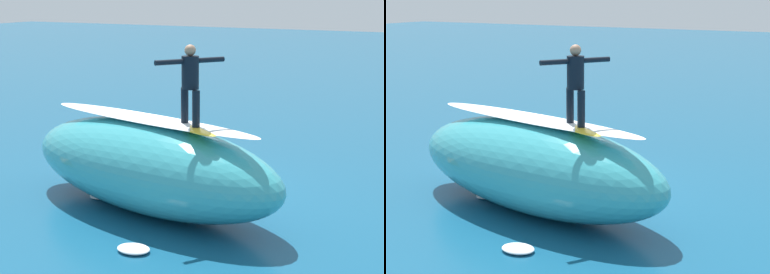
{
  "view_description": "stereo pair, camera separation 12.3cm",
  "coord_description": "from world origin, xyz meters",
  "views": [
    {
      "loc": [
        -7.12,
        12.39,
        4.59
      ],
      "look_at": [
        -0.58,
        0.52,
        1.43
      ],
      "focal_mm": 59.21,
      "sensor_mm": 36.0,
      "label": 1
    },
    {
      "loc": [
        -7.22,
        12.33,
        4.59
      ],
      "look_at": [
        -0.58,
        0.52,
        1.43
      ],
      "focal_mm": 59.21,
      "sensor_mm": 36.0,
      "label": 2
    }
  ],
  "objects": [
    {
      "name": "surfer_riding",
      "position": [
        -1.25,
        1.81,
        2.92
      ],
      "size": [
        0.89,
        1.29,
        1.56
      ],
      "rotation": [
        0.0,
        0.0,
        -0.58
      ],
      "color": "black",
      "rests_on": "surfboard_riding"
    },
    {
      "name": "foam_patch_far",
      "position": [
        3.86,
        -1.28,
        0.09
      ],
      "size": [
        1.23,
        1.2,
        0.18
      ],
      "primitive_type": "ellipsoid",
      "rotation": [
        0.0,
        0.0,
        0.37
      ],
      "color": "white",
      "rests_on": "ground_plane"
    },
    {
      "name": "foam_patch_mid",
      "position": [
        -1.09,
        3.62,
        0.06
      ],
      "size": [
        0.65,
        0.51,
        0.11
      ],
      "primitive_type": "ellipsoid",
      "rotation": [
        0.0,
        0.0,
        0.05
      ],
      "color": "white",
      "rests_on": "ground_plane"
    },
    {
      "name": "surfboard_paddling",
      "position": [
        0.1,
        -0.78,
        0.04
      ],
      "size": [
        1.1,
        2.5,
        0.08
      ],
      "primitive_type": "ellipsoid",
      "rotation": [
        0.0,
        0.0,
        -1.31
      ],
      "color": "silver",
      "rests_on": "ground_plane"
    },
    {
      "name": "surfer_paddling",
      "position": [
        0.06,
        -0.65,
        0.22
      ],
      "size": [
        0.71,
        1.8,
        0.33
      ],
      "rotation": [
        0.0,
        0.0,
        -1.31
      ],
      "color": "black",
      "rests_on": "surfboard_paddling"
    },
    {
      "name": "foam_patch_near",
      "position": [
        1.27,
        1.43,
        0.07
      ],
      "size": [
        0.56,
        0.67,
        0.14
      ],
      "primitive_type": "ellipsoid",
      "rotation": [
        0.0,
        0.0,
        1.72
      ],
      "color": "white",
      "rests_on": "ground_plane"
    },
    {
      "name": "surfboard_riding",
      "position": [
        -1.25,
        1.81,
        1.98
      ],
      "size": [
        1.88,
        1.47,
        0.08
      ],
      "primitive_type": "ellipsoid",
      "rotation": [
        0.0,
        0.0,
        -0.58
      ],
      "color": "yellow",
      "rests_on": "wave_crest"
    },
    {
      "name": "wave_foam_lip",
      "position": [
        -0.11,
        1.57,
        1.98
      ],
      "size": [
        5.73,
        2.0,
        0.08
      ],
      "primitive_type": "ellipsoid",
      "rotation": [
        0.0,
        0.0,
        -0.21
      ],
      "color": "white",
      "rests_on": "wave_crest"
    },
    {
      "name": "wave_crest",
      "position": [
        -0.11,
        1.57,
        0.97
      ],
      "size": [
        7.03,
        3.73,
        1.94
      ],
      "primitive_type": "ellipsoid",
      "rotation": [
        0.0,
        0.0,
        -0.21
      ],
      "color": "teal",
      "rests_on": "ground_plane"
    },
    {
      "name": "ground_plane",
      "position": [
        0.0,
        0.0,
        0.0
      ],
      "size": [
        120.0,
        120.0,
        0.0
      ],
      "primitive_type": "plane",
      "color": "#145175"
    }
  ]
}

